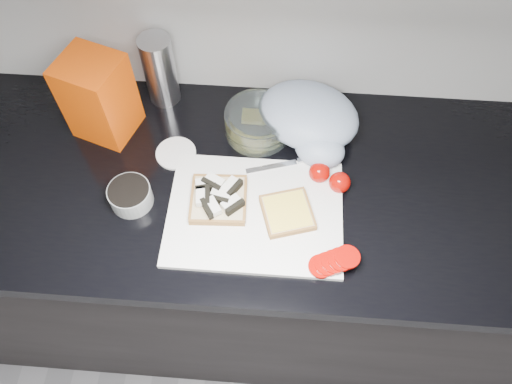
{
  "coord_description": "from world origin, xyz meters",
  "views": [
    {
      "loc": [
        0.12,
        0.55,
        1.91
      ],
      "look_at": [
        0.07,
        1.13,
        0.95
      ],
      "focal_mm": 35.0,
      "sensor_mm": 36.0,
      "label": 1
    }
  ],
  "objects_px": {
    "glass_bowl": "(258,123)",
    "steel_canister": "(160,70)",
    "cutting_board": "(255,213)",
    "bread_bag": "(99,97)"
  },
  "relations": [
    {
      "from": "glass_bowl",
      "to": "steel_canister",
      "type": "distance_m",
      "value": 0.28
    },
    {
      "from": "cutting_board",
      "to": "bread_bag",
      "type": "bearing_deg",
      "value": 149.47
    },
    {
      "from": "glass_bowl",
      "to": "bread_bag",
      "type": "distance_m",
      "value": 0.39
    },
    {
      "from": "glass_bowl",
      "to": "bread_bag",
      "type": "bearing_deg",
      "value": -178.2
    },
    {
      "from": "glass_bowl",
      "to": "steel_canister",
      "type": "relative_size",
      "value": 0.86
    },
    {
      "from": "glass_bowl",
      "to": "steel_canister",
      "type": "xyz_separation_m",
      "value": [
        -0.26,
        0.1,
        0.06
      ]
    },
    {
      "from": "cutting_board",
      "to": "glass_bowl",
      "type": "xyz_separation_m",
      "value": [
        -0.01,
        0.24,
        0.03
      ]
    },
    {
      "from": "cutting_board",
      "to": "glass_bowl",
      "type": "height_order",
      "value": "glass_bowl"
    },
    {
      "from": "steel_canister",
      "to": "bread_bag",
      "type": "bearing_deg",
      "value": -138.84
    },
    {
      "from": "bread_bag",
      "to": "cutting_board",
      "type": "bearing_deg",
      "value": -11.8
    }
  ]
}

